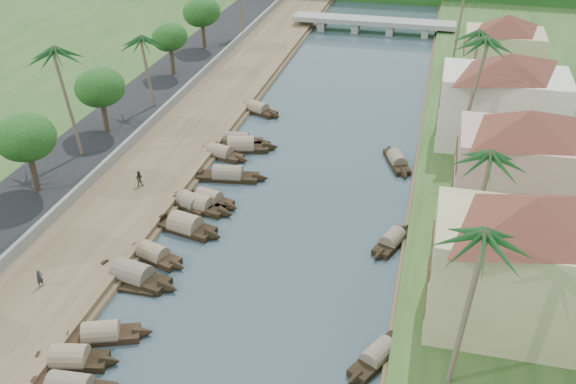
% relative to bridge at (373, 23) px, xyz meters
% --- Properties ---
extents(ground, '(220.00, 220.00, 0.00)m').
position_rel_bridge_xyz_m(ground, '(-0.00, -72.00, -1.72)').
color(ground, '#33454C').
rests_on(ground, ground).
extents(left_bank, '(10.00, 180.00, 0.80)m').
position_rel_bridge_xyz_m(left_bank, '(-16.00, -52.00, -1.32)').
color(left_bank, brown).
rests_on(left_bank, ground).
extents(right_bank, '(16.00, 180.00, 1.20)m').
position_rel_bridge_xyz_m(right_bank, '(19.00, -52.00, -1.12)').
color(right_bank, '#2A4C1E').
rests_on(right_bank, ground).
extents(road, '(8.00, 180.00, 1.40)m').
position_rel_bridge_xyz_m(road, '(-24.50, -52.00, -1.02)').
color(road, black).
rests_on(road, ground).
extents(retaining_wall, '(0.40, 180.00, 1.10)m').
position_rel_bridge_xyz_m(retaining_wall, '(-20.20, -52.00, -0.37)').
color(retaining_wall, gray).
rests_on(retaining_wall, left_bank).
extents(bridge, '(28.00, 4.00, 2.40)m').
position_rel_bridge_xyz_m(bridge, '(0.00, 0.00, 0.00)').
color(bridge, gray).
rests_on(bridge, ground).
extents(building_near, '(14.85, 14.85, 10.20)m').
position_rel_bridge_xyz_m(building_near, '(18.99, -74.00, 4.66)').
color(building_near, tan).
rests_on(building_near, right_bank).
extents(building_mid, '(14.11, 14.11, 9.70)m').
position_rel_bridge_xyz_m(building_mid, '(19.99, -58.00, 4.41)').
color(building_mid, tan).
rests_on(building_mid, right_bank).
extents(building_far, '(15.59, 15.59, 10.20)m').
position_rel_bridge_xyz_m(building_far, '(18.99, -44.00, 4.66)').
color(building_far, beige).
rests_on(building_far, right_bank).
extents(building_distant, '(12.62, 12.62, 9.20)m').
position_rel_bridge_xyz_m(building_distant, '(19.99, -24.00, 4.16)').
color(building_distant, tan).
rests_on(building_distant, right_bank).
extents(sampan_1, '(7.23, 3.01, 2.12)m').
position_rel_bridge_xyz_m(sampan_1, '(-10.00, -84.16, -1.31)').
color(sampan_1, black).
rests_on(sampan_1, ground).
extents(sampan_2, '(7.57, 4.03, 2.01)m').
position_rel_bridge_xyz_m(sampan_2, '(-9.12, -81.46, -1.31)').
color(sampan_2, black).
rests_on(sampan_2, ground).
extents(sampan_3, '(9.03, 3.58, 2.36)m').
position_rel_bridge_xyz_m(sampan_3, '(-9.98, -74.59, -1.30)').
color(sampan_3, black).
rests_on(sampan_3, ground).
extents(sampan_4, '(7.08, 3.58, 2.01)m').
position_rel_bridge_xyz_m(sampan_4, '(-9.53, -71.60, -1.31)').
color(sampan_4, black).
rests_on(sampan_4, ground).
extents(sampan_5, '(8.05, 3.64, 2.47)m').
position_rel_bridge_xyz_m(sampan_5, '(-8.54, -66.85, -1.30)').
color(sampan_5, black).
rests_on(sampan_5, ground).
extents(sampan_6, '(6.48, 4.47, 2.00)m').
position_rel_bridge_xyz_m(sampan_6, '(-9.66, -62.89, -1.31)').
color(sampan_6, black).
rests_on(sampan_6, ground).
extents(sampan_7, '(8.24, 3.31, 2.16)m').
position_rel_bridge_xyz_m(sampan_7, '(-8.82, -63.07, -1.31)').
color(sampan_7, black).
rests_on(sampan_7, ground).
extents(sampan_8, '(6.91, 3.21, 2.11)m').
position_rel_bridge_xyz_m(sampan_8, '(-8.09, -61.87, -1.31)').
color(sampan_8, black).
rests_on(sampan_8, ground).
extents(sampan_9, '(8.91, 2.84, 2.21)m').
position_rel_bridge_xyz_m(sampan_9, '(-7.84, -56.83, -1.31)').
color(sampan_9, black).
rests_on(sampan_9, ground).
extents(sampan_10, '(7.41, 3.18, 2.03)m').
position_rel_bridge_xyz_m(sampan_10, '(-10.25, -52.21, -1.31)').
color(sampan_10, black).
rests_on(sampan_10, ground).
extents(sampan_11, '(8.85, 4.07, 2.45)m').
position_rel_bridge_xyz_m(sampan_11, '(-8.56, -50.03, -1.30)').
color(sampan_11, black).
rests_on(sampan_11, ground).
extents(sampan_12, '(8.50, 2.67, 2.02)m').
position_rel_bridge_xyz_m(sampan_12, '(-9.57, -48.59, -1.31)').
color(sampan_12, black).
rests_on(sampan_12, ground).
extents(sampan_13, '(7.38, 4.47, 2.05)m').
position_rel_bridge_xyz_m(sampan_13, '(-9.69, -39.24, -1.31)').
color(sampan_13, black).
rests_on(sampan_13, ground).
extents(sampan_14, '(4.54, 6.98, 1.81)m').
position_rel_bridge_xyz_m(sampan_14, '(10.22, -78.89, -1.32)').
color(sampan_14, black).
rests_on(sampan_14, ground).
extents(sampan_15, '(3.75, 6.80, 1.87)m').
position_rel_bridge_xyz_m(sampan_15, '(9.79, -64.73, -1.32)').
color(sampan_15, black).
rests_on(sampan_15, ground).
extents(sampan_16, '(4.11, 7.84, 1.95)m').
position_rel_bridge_xyz_m(sampan_16, '(8.77, -49.32, -1.31)').
color(sampan_16, black).
rests_on(sampan_16, ground).
extents(canoe_1, '(4.22, 0.72, 0.68)m').
position_rel_bridge_xyz_m(canoe_1, '(-8.93, -76.00, -1.62)').
color(canoe_1, black).
rests_on(canoe_1, ground).
extents(canoe_2, '(5.49, 1.11, 0.79)m').
position_rel_bridge_xyz_m(canoe_2, '(-9.14, -48.82, -1.62)').
color(canoe_2, black).
rests_on(canoe_2, ground).
extents(palm_0, '(3.20, 3.20, 12.90)m').
position_rel_bridge_xyz_m(palm_0, '(15.00, -80.88, 10.54)').
color(palm_0, brown).
rests_on(palm_0, ground).
extents(palm_1, '(3.20, 3.20, 11.46)m').
position_rel_bridge_xyz_m(palm_1, '(16.00, -67.73, 9.15)').
color(palm_1, brown).
rests_on(palm_1, ground).
extents(palm_2, '(3.20, 3.20, 14.53)m').
position_rel_bridge_xyz_m(palm_2, '(15.00, -49.33, 12.12)').
color(palm_2, brown).
rests_on(palm_2, ground).
extents(palm_3, '(3.20, 3.20, 11.16)m').
position_rel_bridge_xyz_m(palm_3, '(16.00, -34.71, 8.87)').
color(palm_3, brown).
rests_on(palm_3, ground).
extents(palm_5, '(3.20, 3.20, 12.91)m').
position_rel_bridge_xyz_m(palm_5, '(-24.00, -57.67, 10.76)').
color(palm_5, brown).
rests_on(palm_5, ground).
extents(palm_6, '(3.20, 3.20, 10.12)m').
position_rel_bridge_xyz_m(palm_6, '(-22.00, -43.42, 8.06)').
color(palm_6, brown).
rests_on(palm_6, ground).
extents(tree_2, '(5.27, 5.27, 7.74)m').
position_rel_bridge_xyz_m(tree_2, '(-24.00, -65.64, 5.17)').
color(tree_2, '#4C3D2B').
rests_on(tree_2, ground).
extents(tree_3, '(5.10, 5.10, 7.35)m').
position_rel_bridge_xyz_m(tree_3, '(-24.00, -51.64, 4.85)').
color(tree_3, '#4C3D2B').
rests_on(tree_3, ground).
extents(tree_4, '(4.41, 4.41, 7.08)m').
position_rel_bridge_xyz_m(tree_4, '(-24.00, -32.05, 4.84)').
color(tree_4, '#4C3D2B').
rests_on(tree_4, ground).
extents(tree_5, '(5.14, 5.14, 7.68)m').
position_rel_bridge_xyz_m(tree_5, '(-24.00, -19.58, 5.16)').
color(tree_5, '#4C3D2B').
rests_on(tree_5, ground).
extents(tree_6, '(4.70, 4.70, 7.34)m').
position_rel_bridge_xyz_m(tree_6, '(24.00, -40.73, 4.79)').
color(tree_6, '#4C3D2B').
rests_on(tree_6, ground).
extents(person_near, '(0.58, 0.64, 1.46)m').
position_rel_bridge_xyz_m(person_near, '(-16.00, -77.95, -0.19)').
color(person_near, '#2A2931').
rests_on(person_near, left_bank).
extents(person_far, '(0.89, 0.76, 1.61)m').
position_rel_bridge_xyz_m(person_far, '(-15.44, -61.48, -0.12)').
color(person_far, '#3A3728').
rests_on(person_far, left_bank).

